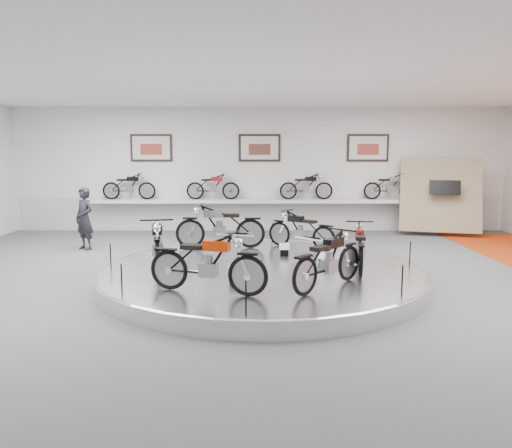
{
  "coord_description": "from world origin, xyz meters",
  "views": [
    {
      "loc": [
        -0.13,
        -9.32,
        2.54
      ],
      "look_at": [
        -0.12,
        0.6,
        1.12
      ],
      "focal_mm": 35.0,
      "sensor_mm": 36.0,
      "label": 1
    }
  ],
  "objects_px": {
    "bike_c": "(158,243)",
    "bike_f": "(359,247)",
    "bike_e": "(328,260)",
    "bike_a": "(301,230)",
    "bike_b": "(220,226)",
    "shelf": "(260,201)",
    "visitor": "(84,219)",
    "bike_d": "(207,262)",
    "display_platform": "(262,275)"
  },
  "relations": [
    {
      "from": "bike_d",
      "to": "bike_f",
      "type": "bearing_deg",
      "value": 46.77
    },
    {
      "from": "shelf",
      "to": "bike_f",
      "type": "distance_m",
      "value": 6.89
    },
    {
      "from": "shelf",
      "to": "bike_b",
      "type": "xyz_separation_m",
      "value": [
        -0.96,
        -4.37,
        -0.17
      ]
    },
    {
      "from": "bike_f",
      "to": "visitor",
      "type": "height_order",
      "value": "visitor"
    },
    {
      "from": "display_platform",
      "to": "bike_d",
      "type": "relative_size",
      "value": 3.73
    },
    {
      "from": "bike_b",
      "to": "bike_e",
      "type": "xyz_separation_m",
      "value": [
        2.05,
        -3.52,
        -0.05
      ]
    },
    {
      "from": "shelf",
      "to": "visitor",
      "type": "relative_size",
      "value": 6.67
    },
    {
      "from": "bike_a",
      "to": "visitor",
      "type": "relative_size",
      "value": 0.93
    },
    {
      "from": "bike_e",
      "to": "bike_a",
      "type": "bearing_deg",
      "value": 44.3
    },
    {
      "from": "bike_a",
      "to": "bike_b",
      "type": "bearing_deg",
      "value": 33.58
    },
    {
      "from": "bike_e",
      "to": "bike_b",
      "type": "bearing_deg",
      "value": 72.06
    },
    {
      "from": "visitor",
      "to": "bike_f",
      "type": "bearing_deg",
      "value": 6.81
    },
    {
      "from": "shelf",
      "to": "bike_d",
      "type": "distance_m",
      "value": 8.26
    },
    {
      "from": "display_platform",
      "to": "bike_f",
      "type": "height_order",
      "value": "bike_f"
    },
    {
      "from": "bike_c",
      "to": "visitor",
      "type": "bearing_deg",
      "value": -154.32
    },
    {
      "from": "bike_e",
      "to": "bike_f",
      "type": "bearing_deg",
      "value": 10.32
    },
    {
      "from": "bike_f",
      "to": "bike_e",
      "type": "bearing_deg",
      "value": 157.58
    },
    {
      "from": "bike_a",
      "to": "bike_c",
      "type": "distance_m",
      "value": 3.61
    },
    {
      "from": "bike_d",
      "to": "bike_e",
      "type": "height_order",
      "value": "bike_d"
    },
    {
      "from": "shelf",
      "to": "bike_e",
      "type": "xyz_separation_m",
      "value": [
        1.08,
        -7.9,
        -0.22
      ]
    },
    {
      "from": "bike_d",
      "to": "visitor",
      "type": "distance_m",
      "value": 6.41
    },
    {
      "from": "display_platform",
      "to": "shelf",
      "type": "distance_m",
      "value": 6.46
    },
    {
      "from": "bike_e",
      "to": "bike_f",
      "type": "height_order",
      "value": "bike_e"
    },
    {
      "from": "bike_a",
      "to": "bike_e",
      "type": "bearing_deg",
      "value": 128.66
    },
    {
      "from": "display_platform",
      "to": "bike_e",
      "type": "relative_size",
      "value": 3.93
    },
    {
      "from": "shelf",
      "to": "bike_a",
      "type": "height_order",
      "value": "bike_a"
    },
    {
      "from": "display_platform",
      "to": "bike_b",
      "type": "xyz_separation_m",
      "value": [
        -0.96,
        2.03,
        0.68
      ]
    },
    {
      "from": "bike_f",
      "to": "visitor",
      "type": "bearing_deg",
      "value": 70.07
    },
    {
      "from": "bike_f",
      "to": "bike_c",
      "type": "bearing_deg",
      "value": 97.67
    },
    {
      "from": "display_platform",
      "to": "bike_a",
      "type": "distance_m",
      "value": 2.24
    },
    {
      "from": "bike_c",
      "to": "bike_e",
      "type": "height_order",
      "value": "bike_c"
    },
    {
      "from": "shelf",
      "to": "bike_a",
      "type": "bearing_deg",
      "value": -78.11
    },
    {
      "from": "bike_c",
      "to": "bike_e",
      "type": "relative_size",
      "value": 1.09
    },
    {
      "from": "visitor",
      "to": "bike_a",
      "type": "bearing_deg",
      "value": 21.25
    },
    {
      "from": "display_platform",
      "to": "bike_d",
      "type": "xyz_separation_m",
      "value": [
        -0.9,
        -1.81,
        0.65
      ]
    },
    {
      "from": "bike_b",
      "to": "bike_f",
      "type": "bearing_deg",
      "value": 140.81
    },
    {
      "from": "display_platform",
      "to": "visitor",
      "type": "height_order",
      "value": "visitor"
    },
    {
      "from": "shelf",
      "to": "bike_b",
      "type": "relative_size",
      "value": 6.14
    },
    {
      "from": "display_platform",
      "to": "bike_c",
      "type": "relative_size",
      "value": 3.62
    },
    {
      "from": "shelf",
      "to": "bike_e",
      "type": "height_order",
      "value": "bike_e"
    },
    {
      "from": "bike_e",
      "to": "visitor",
      "type": "height_order",
      "value": "visitor"
    },
    {
      "from": "display_platform",
      "to": "bike_b",
      "type": "height_order",
      "value": "bike_b"
    },
    {
      "from": "visitor",
      "to": "bike_b",
      "type": "bearing_deg",
      "value": 15.48
    },
    {
      "from": "display_platform",
      "to": "bike_d",
      "type": "distance_m",
      "value": 2.12
    },
    {
      "from": "bike_a",
      "to": "bike_f",
      "type": "xyz_separation_m",
      "value": [
        0.92,
        -2.16,
        0.0
      ]
    },
    {
      "from": "bike_c",
      "to": "bike_f",
      "type": "xyz_separation_m",
      "value": [
        3.89,
        -0.1,
        -0.06
      ]
    },
    {
      "from": "bike_a",
      "to": "bike_c",
      "type": "height_order",
      "value": "bike_c"
    },
    {
      "from": "display_platform",
      "to": "bike_a",
      "type": "relative_size",
      "value": 4.18
    },
    {
      "from": "bike_d",
      "to": "bike_f",
      "type": "height_order",
      "value": "bike_d"
    },
    {
      "from": "bike_b",
      "to": "bike_d",
      "type": "xyz_separation_m",
      "value": [
        0.06,
        -3.84,
        -0.02
      ]
    }
  ]
}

